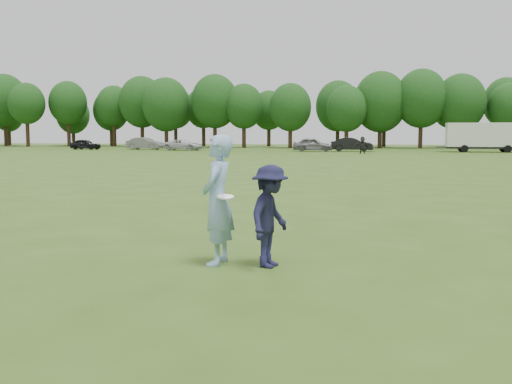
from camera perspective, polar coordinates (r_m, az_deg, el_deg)
ground at (r=9.95m, az=-3.72°, el=-6.79°), size 200.00×200.00×0.00m
thrower at (r=9.71m, az=-3.68°, el=-0.78°), size 0.51×0.77×2.11m
defender at (r=9.54m, az=1.36°, el=-2.31°), size 0.84×1.18×1.64m
player_far_d at (r=61.24m, az=10.11°, el=4.42°), size 1.63×0.53×1.75m
car_a at (r=78.50m, az=-15.95°, el=4.39°), size 4.03×2.01×1.32m
car_b at (r=76.10m, az=-10.54°, el=4.56°), size 4.76×2.04×1.52m
car_c at (r=72.65m, az=-6.93°, el=4.47°), size 4.83×2.54×1.30m
car_e at (r=68.29m, az=5.44°, el=4.52°), size 4.70×2.22×1.55m
car_f at (r=68.70m, az=9.14°, el=4.48°), size 4.77×1.71×1.56m
disc_in_play at (r=9.49m, az=-2.93°, el=-0.47°), size 0.28×0.28×0.08m
cargo_trailer at (r=70.07m, az=20.93°, el=5.02°), size 9.00×2.75×3.20m
treeline at (r=86.37m, az=11.75°, el=8.31°), size 130.35×18.39×11.74m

